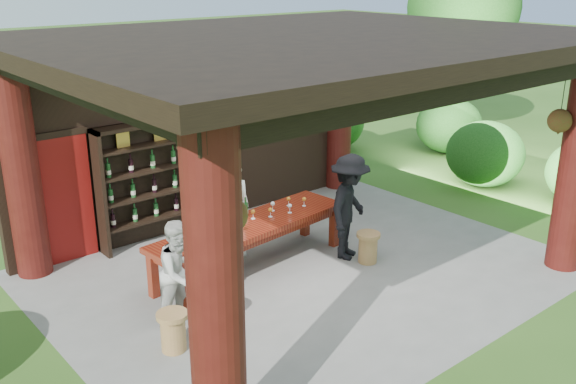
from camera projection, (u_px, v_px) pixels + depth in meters
ground at (305, 270)px, 9.70m from camera, size 90.00×90.00×0.00m
pavilion at (286, 128)px, 9.30m from camera, size 7.50×6.00×3.60m
wine_shelf at (164, 180)px, 10.57m from camera, size 2.31×0.35×2.03m
tasting_table at (251, 230)px, 9.54m from camera, size 3.38×1.17×0.75m
stool_near_left at (211, 309)px, 8.12m from camera, size 0.35×0.35×0.46m
stool_near_right at (368, 247)px, 9.90m from camera, size 0.37×0.37×0.49m
stool_far_left at (173, 330)px, 7.61m from camera, size 0.38×0.38×0.50m
host at (232, 209)px, 9.95m from camera, size 0.67×0.55×1.57m
guest_woman at (180, 273)px, 8.07m from camera, size 0.79×0.68×1.40m
guest_man at (349, 207)px, 9.89m from camera, size 1.25×1.04×1.68m
table_bottles at (237, 209)px, 9.63m from camera, size 0.34×0.16×0.31m
table_glasses at (275, 210)px, 9.81m from camera, size 1.49×0.46×0.15m
napkin_basket at (199, 239)px, 8.76m from camera, size 0.28×0.20×0.14m
shrubs at (369, 188)px, 11.58m from camera, size 14.27×9.92×1.36m
trees at (389, 23)px, 11.70m from camera, size 21.83×11.32×4.80m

